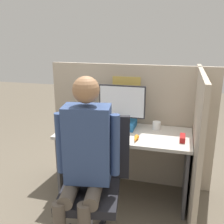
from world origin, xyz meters
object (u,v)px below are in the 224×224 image
at_px(paper_box, 122,124).
at_px(coffee_mug, 156,126).
at_px(carrot_toy, 136,139).
at_px(person, 85,157).
at_px(monitor, 122,103).
at_px(stapler, 183,138).
at_px(office_chair, 95,180).
at_px(laptop, 76,123).

xyz_separation_m(paper_box, coffee_mug, (0.36, 0.03, 0.01)).
xyz_separation_m(carrot_toy, person, (-0.28, -0.59, 0.07)).
bearing_deg(paper_box, monitor, 90.00).
bearing_deg(stapler, monitor, 161.20).
distance_m(stapler, carrot_toy, 0.44).
bearing_deg(coffee_mug, office_chair, -116.49).
relative_size(laptop, stapler, 2.24).
relative_size(office_chair, person, 0.74).
height_order(paper_box, person, person).
bearing_deg(laptop, person, -63.49).
distance_m(paper_box, laptop, 0.48).
bearing_deg(paper_box, carrot_toy, -57.84).
distance_m(stapler, office_chair, 0.90).
height_order(office_chair, person, person).
bearing_deg(coffee_mug, laptop, -170.16).
xyz_separation_m(paper_box, person, (-0.07, -0.93, 0.06)).
bearing_deg(office_chair, laptop, 122.98).
bearing_deg(paper_box, laptop, -166.39).
height_order(monitor, coffee_mug, monitor).
bearing_deg(office_chair, carrot_toy, 60.39).
distance_m(laptop, coffee_mug, 0.85).
bearing_deg(stapler, laptop, 174.94).
bearing_deg(stapler, coffee_mug, 137.61).
relative_size(office_chair, coffee_mug, 12.43).
bearing_deg(coffee_mug, paper_box, -175.17).
bearing_deg(carrot_toy, laptop, 161.92).
bearing_deg(person, laptop, 116.51).
bearing_deg(paper_box, person, -94.01).
relative_size(monitor, person, 0.35).
xyz_separation_m(stapler, carrot_toy, (-0.42, -0.13, -0.00)).
xyz_separation_m(paper_box, stapler, (0.63, -0.21, -0.01)).
relative_size(carrot_toy, person, 0.10).
distance_m(laptop, office_chair, 0.82).
distance_m(paper_box, office_chair, 0.81).
distance_m(person, coffee_mug, 1.05).
relative_size(person, coffee_mug, 16.68).
height_order(monitor, laptop, monitor).
bearing_deg(coffee_mug, stapler, -42.39).
relative_size(monitor, coffee_mug, 5.78).
bearing_deg(laptop, coffee_mug, 9.84).
bearing_deg(stapler, person, -134.12).
height_order(laptop, coffee_mug, laptop).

